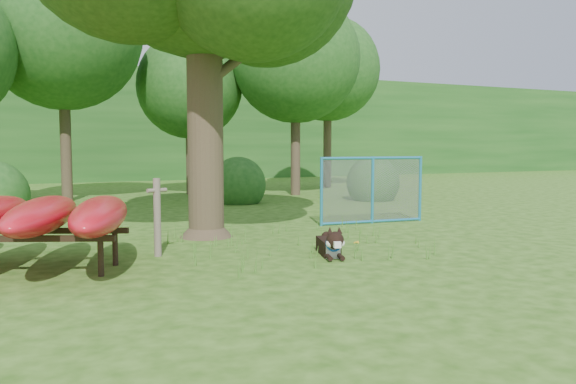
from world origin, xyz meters
name	(u,v)px	position (x,y,z in m)	size (l,w,h in m)	color
ground	(307,258)	(0.00, 0.00, 0.00)	(80.00, 80.00, 0.00)	#275210
wooden_post	(157,215)	(-2.19, 1.21, 0.69)	(0.36, 0.19, 1.31)	#64584B
kayak_rack	(14,215)	(-4.33, 0.95, 0.83)	(3.87, 4.19, 1.09)	black
husky_dog	(331,245)	(0.43, -0.01, 0.19)	(0.59, 1.20, 0.55)	black
fence_section	(372,190)	(3.31, 3.14, 0.80)	(2.73, 0.27, 2.66)	#2A8FC5
wildflower_clump	(357,243)	(0.99, 0.08, 0.17)	(0.10, 0.09, 0.21)	#497F29
bg_tree_b	(62,31)	(-3.00, 12.00, 5.61)	(5.20, 5.20, 8.22)	#3B2F20
bg_tree_c	(190,86)	(1.50, 13.00, 4.11)	(4.00, 4.00, 6.12)	#3B2F20
bg_tree_d	(296,59)	(5.00, 11.00, 5.08)	(4.80, 4.80, 7.50)	#3B2F20
bg_tree_e	(328,69)	(8.00, 14.00, 5.23)	(4.60, 4.60, 7.55)	#3B2F20
shrub_right	(373,200)	(6.50, 8.00, 0.00)	(1.80, 1.80, 1.80)	#1C4E19
shrub_mid	(238,203)	(2.00, 9.00, 0.00)	(1.80, 1.80, 1.80)	#1C4E19
wooded_hillside	(103,127)	(0.00, 28.00, 3.00)	(80.00, 12.00, 6.00)	#1C4E19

